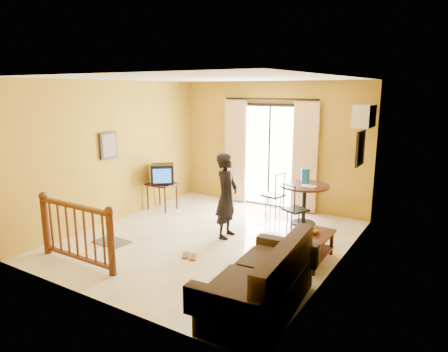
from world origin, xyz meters
The scene contains 19 objects.
ground centered at (0.00, 0.00, 0.00)m, with size 5.00×5.00×0.00m, color beige.
room_shell centered at (0.00, 0.00, 1.70)m, with size 5.00×5.00×5.00m.
balcony_door centered at (0.00, 2.43, 1.19)m, with size 2.25×0.14×2.46m.
tv_table centered at (-1.90, 0.97, 0.52)m, with size 0.59×0.50×0.59m.
television centered at (-1.87, 0.97, 0.81)m, with size 0.64×0.64×0.43m.
picture_left centered at (-2.22, -0.20, 1.55)m, with size 0.05×0.42×0.52m.
dining_table centered at (1.13, 1.69, 0.63)m, with size 0.96×0.96×0.80m.
water_jug centered at (1.11, 1.74, 0.95)m, with size 0.17×0.17×0.31m, color #124EA9.
serving_tray centered at (1.25, 1.59, 0.81)m, with size 0.28×0.18×0.02m, color beige.
dining_chairs centered at (0.79, 1.47, 0.00)m, with size 1.29×1.22×0.95m.
air_conditioner centered at (2.09, 1.95, 2.15)m, with size 0.31×0.60×0.40m.
botanical_print centered at (2.22, 1.30, 1.65)m, with size 0.05×0.50×0.60m.
coffee_table centered at (1.85, 0.04, 0.29)m, with size 0.54×0.97×0.43m.
bowl centered at (1.85, 0.16, 0.46)m, with size 0.21×0.21×0.07m, color brown.
sofa centered at (1.86, -1.60, 0.33)m, with size 1.00×1.92×0.89m.
standing_person centered at (0.19, 0.28, 0.76)m, with size 0.56×0.37×1.53m, color black.
stair_balustrade centered at (-1.15, -1.90, 0.56)m, with size 1.63×0.13×1.04m.
doormat centered at (-1.37, -1.03, 0.01)m, with size 0.60×0.40×0.02m, color #504C40.
sandals centered at (0.16, -0.81, 0.01)m, with size 0.36×0.27×0.03m.
Camera 1 is at (3.77, -5.59, 2.63)m, focal length 32.00 mm.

